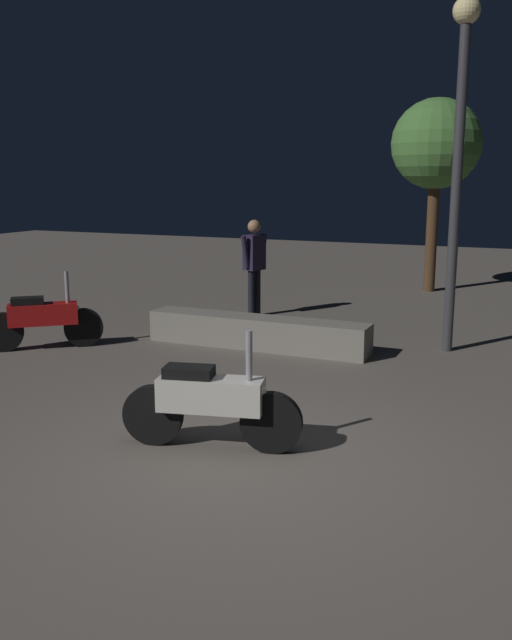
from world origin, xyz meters
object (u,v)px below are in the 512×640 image
motorcycle_red_parked_left (43,319)px  streetlamp_near (460,132)px  person_rider_beside (254,259)px  motorcycle_white_foreground (210,402)px

motorcycle_red_parked_left → streetlamp_near: bearing=-17.2°
motorcycle_red_parked_left → person_rider_beside: 3.88m
person_rider_beside → streetlamp_near: size_ratio=0.36×
motorcycle_white_foreground → streetlamp_near: streetlamp_near is taller
motorcycle_white_foreground → motorcycle_red_parked_left: 4.52m
motorcycle_red_parked_left → person_rider_beside: (1.78, 3.40, 0.58)m
motorcycle_white_foreground → person_rider_beside: bearing=96.8°
motorcycle_red_parked_left → motorcycle_white_foreground: bearing=-70.6°
motorcycle_red_parked_left → streetlamp_near: 6.31m
person_rider_beside → motorcycle_red_parked_left: bearing=78.9°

